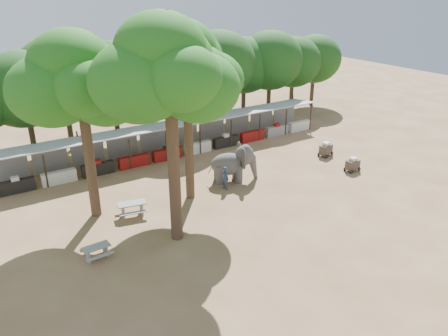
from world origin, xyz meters
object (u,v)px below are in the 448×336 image
elephant (234,163)px  picnic_table_far (132,207)px  yard_tree_center (165,71)px  cart_front (353,164)px  yard_tree_left (76,81)px  picnic_table_near (96,250)px  cart_back (326,149)px  handler (225,178)px  yard_tree_back (183,67)px

elephant → picnic_table_far: bearing=-152.1°
yard_tree_center → cart_front: bearing=4.1°
yard_tree_left → picnic_table_near: (-1.25, -4.75, -7.74)m
yard_tree_left → elephant: bearing=-2.8°
cart_front → picnic_table_far: bearing=170.2°
cart_back → picnic_table_far: bearing=169.0°
handler → picnic_table_near: size_ratio=1.14×
yard_tree_left → picnic_table_far: 8.04m
handler → picnic_table_near: handler is taller
yard_tree_left → yard_tree_back: 6.09m
picnic_table_far → yard_tree_left: bearing=155.2°
yard_tree_back → cart_back: bearing=2.1°
yard_tree_left → cart_front: 20.41m
picnic_table_near → cart_back: (20.30, 4.22, 0.12)m
yard_tree_left → handler: bearing=-9.1°
yard_tree_center → elephant: 11.48m
yard_tree_center → yard_tree_left: bearing=121.0°
elephant → cart_back: size_ratio=2.64×
picnic_table_near → cart_back: cart_back is taller
yard_tree_left → picnic_table_far: (1.98, -1.45, -7.65)m
yard_tree_center → picnic_table_near: 9.73m
yard_tree_center → picnic_table_near: size_ratio=8.25×
yard_tree_left → yard_tree_center: size_ratio=0.92×
yard_tree_left → yard_tree_back: size_ratio=0.97×
yard_tree_back → yard_tree_center: bearing=-126.9°
picnic_table_far → cart_back: 17.09m
cart_front → elephant: bearing=156.8°
handler → cart_back: bearing=-87.9°
elephant → handler: 1.65m
elephant → picnic_table_far: (-8.05, -0.95, -0.78)m
handler → cart_front: size_ratio=1.47×
cart_front → yard_tree_left: bearing=166.7°
yard_tree_back → picnic_table_far: yard_tree_back is taller
handler → yard_tree_left: bearing=78.2°
elephant → picnic_table_near: (-11.28, -4.25, -0.88)m
yard_tree_back → picnic_table_far: 8.96m
yard_tree_center → cart_front: size_ratio=10.66×
yard_tree_left → yard_tree_back: (6.00, -1.00, 0.34)m
picnic_table_near → cart_front: (19.76, 0.86, 0.08)m
cart_front → cart_back: size_ratio=0.83×
elephant → cart_front: bearing=-0.7°
handler → picnic_table_far: handler is taller
yard_tree_back → picnic_table_near: 11.49m
picnic_table_near → picnic_table_far: bearing=42.6°
yard_tree_left → cart_back: 20.52m
yard_tree_center → cart_front: 17.81m
handler → elephant: bearing=-57.6°
yard_tree_left → picnic_table_near: size_ratio=7.55×
yard_tree_back → handler: size_ratio=6.83×
yard_tree_back → handler: (2.75, -0.40, -7.71)m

